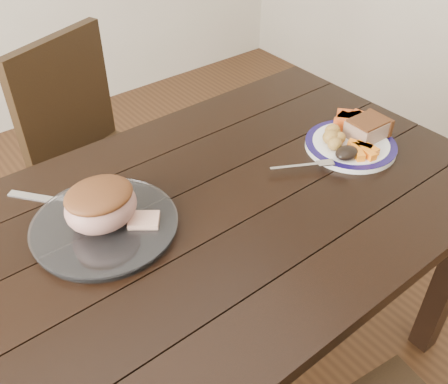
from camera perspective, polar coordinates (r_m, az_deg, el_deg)
ground at (r=1.80m, az=-2.57°, el=-20.90°), size 4.00×4.00×0.00m
dining_table at (r=1.28m, az=-3.40°, el=-5.93°), size 1.61×0.92×0.75m
chair_far at (r=1.90m, az=-14.43°, el=4.59°), size 0.55×0.56×0.93m
dinner_plate at (r=1.49m, az=14.25°, el=5.17°), size 0.26×0.26×0.02m
plate_rim at (r=1.49m, az=14.30°, el=5.44°), size 0.26×0.26×0.02m
serving_platter at (r=1.21m, az=-13.42°, el=-3.89°), size 0.33×0.33×0.02m
pork_slice at (r=1.51m, az=16.03°, el=6.95°), size 0.11×0.09×0.05m
roasted_potatoes at (r=1.46m, az=12.41°, el=6.19°), size 0.09×0.09×0.04m
carrot_batons at (r=1.44m, az=15.57°, el=4.71°), size 0.08×0.10×0.02m
pumpkin_wedges at (r=1.55m, az=14.19°, el=7.96°), size 0.10×0.09×0.04m
dark_mushroom at (r=1.41m, az=13.84°, el=4.37°), size 0.07×0.05×0.03m
fork at (r=1.36m, az=9.47°, el=3.01°), size 0.17×0.10×0.00m
roast_joint at (r=1.17m, az=-13.87°, el=-1.62°), size 0.17×0.14×0.11m
cut_slice at (r=1.18m, az=-9.12°, el=-3.25°), size 0.09×0.09×0.02m
carving_knife at (r=1.28m, az=-15.27°, el=-1.40°), size 0.21×0.26×0.01m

